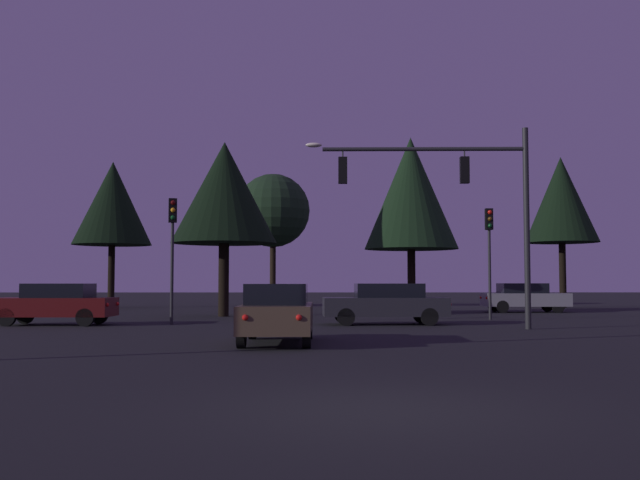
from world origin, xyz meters
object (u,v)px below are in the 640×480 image
(traffic_signal_mast_arm, at_px, (460,190))
(tree_behind_sign, at_px, (561,200))
(car_crossing_right, at_px, (386,303))
(car_far_lane, at_px, (525,297))
(tree_right_cluster, at_px, (112,204))
(traffic_light_corner_right, at_px, (489,241))
(car_crossing_left, at_px, (56,303))
(tree_left_far, at_px, (273,211))
(tree_lot_edge, at_px, (224,193))
(car_nearside_lane, at_px, (278,312))
(traffic_light_corner_left, at_px, (172,235))
(tree_center_horizon, at_px, (411,193))

(traffic_signal_mast_arm, distance_m, tree_behind_sign, 23.73)
(car_crossing_right, relative_size, car_far_lane, 1.06)
(car_crossing_right, relative_size, tree_right_cluster, 0.51)
(traffic_light_corner_right, bearing_deg, car_crossing_left, -168.27)
(tree_left_far, distance_m, tree_lot_edge, 12.06)
(car_nearside_lane, distance_m, car_crossing_left, 11.84)
(traffic_signal_mast_arm, height_order, tree_lot_edge, tree_lot_edge)
(tree_left_far, bearing_deg, tree_behind_sign, -0.70)
(car_nearside_lane, bearing_deg, tree_lot_edge, 101.88)
(car_crossing_left, xyz_separation_m, tree_right_cluster, (-3.07, 18.72, 5.71))
(car_far_lane, height_order, tree_behind_sign, tree_behind_sign)
(car_crossing_left, xyz_separation_m, car_crossing_right, (12.15, 0.16, 0.00))
(traffic_light_corner_left, height_order, tree_right_cluster, tree_right_cluster)
(traffic_light_corner_right, xyz_separation_m, tree_lot_edge, (-11.52, 3.32, 2.42))
(traffic_light_corner_right, relative_size, car_crossing_right, 1.00)
(traffic_light_corner_right, xyz_separation_m, car_crossing_right, (-4.71, -3.34, -2.49))
(car_nearside_lane, distance_m, car_far_lane, 23.01)
(car_crossing_left, bearing_deg, traffic_light_corner_right, 11.73)
(tree_left_far, height_order, tree_center_horizon, tree_center_horizon)
(tree_center_horizon, relative_size, tree_right_cluster, 0.99)
(tree_right_cluster, bearing_deg, car_far_lane, -17.29)
(traffic_signal_mast_arm, distance_m, tree_lot_edge, 13.06)
(car_crossing_left, height_order, tree_right_cluster, tree_right_cluster)
(traffic_light_corner_left, xyz_separation_m, tree_left_far, (2.79, 18.51, 2.75))
(traffic_light_corner_left, height_order, tree_behind_sign, tree_behind_sign)
(traffic_light_corner_right, height_order, tree_right_cluster, tree_right_cluster)
(traffic_signal_mast_arm, distance_m, traffic_light_corner_right, 6.65)
(traffic_light_corner_right, relative_size, tree_lot_edge, 0.58)
(tree_behind_sign, bearing_deg, car_crossing_left, -143.58)
(car_far_lane, distance_m, tree_lot_edge, 16.66)
(tree_lot_edge, bearing_deg, tree_behind_sign, 30.64)
(traffic_light_corner_left, distance_m, car_crossing_right, 8.34)
(car_crossing_left, distance_m, tree_right_cluster, 19.81)
(tree_center_horizon, bearing_deg, car_crossing_left, -144.55)
(tree_lot_edge, bearing_deg, traffic_light_corner_right, -16.08)
(car_crossing_left, height_order, tree_center_horizon, tree_center_horizon)
(traffic_signal_mast_arm, relative_size, car_nearside_lane, 1.73)
(car_nearside_lane, height_order, car_far_lane, same)
(car_nearside_lane, bearing_deg, tree_behind_sign, 58.16)
(traffic_signal_mast_arm, bearing_deg, tree_right_cluster, 129.43)
(car_crossing_left, xyz_separation_m, tree_behind_sign, (25.13, 18.54, 5.95))
(car_crossing_left, bearing_deg, car_far_lane, 28.85)
(car_crossing_right, relative_size, tree_left_far, 0.56)
(tree_left_far, distance_m, tree_right_cluster, 10.07)
(car_crossing_right, distance_m, tree_lot_edge, 10.72)
(car_crossing_right, distance_m, tree_behind_sign, 23.27)
(traffic_signal_mast_arm, xyz_separation_m, traffic_light_corner_right, (2.45, 6.02, -1.37))
(traffic_signal_mast_arm, height_order, tree_right_cluster, tree_right_cluster)
(car_nearside_lane, relative_size, car_crossing_right, 0.93)
(traffic_light_corner_left, bearing_deg, tree_behind_sign, 41.14)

